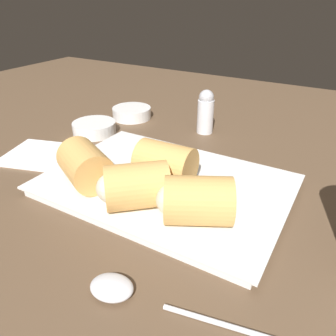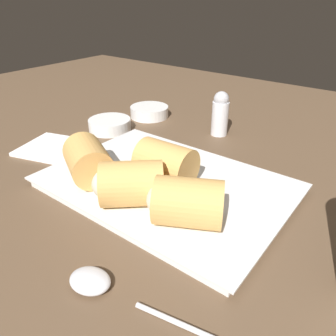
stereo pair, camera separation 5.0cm
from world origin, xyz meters
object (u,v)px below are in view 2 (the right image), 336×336
at_px(salt_shaker, 220,113).
at_px(spoon, 101,286).
at_px(napkin, 55,148).
at_px(dipping_bowl_far, 149,111).
at_px(dipping_bowl_near, 110,124).
at_px(serving_plate, 168,187).

bearing_deg(salt_shaker, spoon, -75.47).
bearing_deg(napkin, dipping_bowl_far, 84.80).
xyz_separation_m(napkin, salt_shaker, (0.20, 0.24, 0.04)).
xyz_separation_m(dipping_bowl_near, spoon, (0.29, -0.29, -0.01)).
height_order(spoon, salt_shaker, salt_shaker).
xyz_separation_m(dipping_bowl_near, salt_shaker, (0.19, 0.12, 0.03)).
height_order(dipping_bowl_near, salt_shaker, salt_shaker).
distance_m(dipping_bowl_near, dipping_bowl_far, 0.11).
bearing_deg(napkin, dipping_bowl_near, 85.35).
xyz_separation_m(dipping_bowl_near, dipping_bowl_far, (0.01, 0.11, 0.00)).
bearing_deg(dipping_bowl_near, napkin, -94.65).
distance_m(serving_plate, dipping_bowl_far, 0.32).
height_order(serving_plate, dipping_bowl_near, dipping_bowl_near).
bearing_deg(dipping_bowl_far, spoon, -54.92).
height_order(serving_plate, dipping_bowl_far, dipping_bowl_far).
distance_m(serving_plate, napkin, 0.25).
bearing_deg(salt_shaker, serving_plate, -78.19).
bearing_deg(dipping_bowl_near, dipping_bowl_far, 84.18).
height_order(serving_plate, salt_shaker, salt_shaker).
relative_size(serving_plate, dipping_bowl_near, 3.96).
bearing_deg(serving_plate, dipping_bowl_near, 154.79).
distance_m(dipping_bowl_near, spoon, 0.41).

